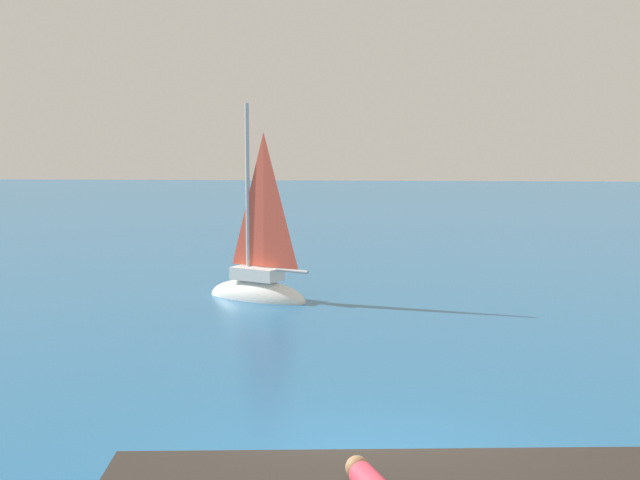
% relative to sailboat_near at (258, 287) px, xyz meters
% --- Properties ---
extents(ground_plane, '(160.00, 160.00, 0.00)m').
position_rel_sailboat_near_xyz_m(ground_plane, '(3.22, -11.34, -0.31)').
color(ground_plane, '#236093').
extents(sailboat_near, '(3.13, 2.22, 5.68)m').
position_rel_sailboat_near_xyz_m(sailboat_near, '(0.00, 0.00, 0.00)').
color(sailboat_near, white).
rests_on(sailboat_near, ground).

